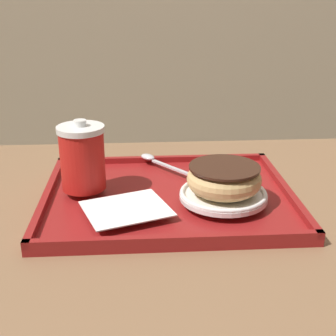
% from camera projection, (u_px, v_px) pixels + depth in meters
% --- Properties ---
extents(cafe_table, '(0.95, 0.73, 0.71)m').
position_uv_depth(cafe_table, '(186.00, 281.00, 0.89)').
color(cafe_table, '#846042').
rests_on(cafe_table, ground_plane).
extents(serving_tray, '(0.44, 0.36, 0.02)m').
position_uv_depth(serving_tray, '(168.00, 197.00, 0.85)').
color(serving_tray, maroon).
rests_on(serving_tray, cafe_table).
extents(napkin_paper, '(0.16, 0.15, 0.00)m').
position_uv_depth(napkin_paper, '(126.00, 209.00, 0.77)').
color(napkin_paper, white).
rests_on(napkin_paper, serving_tray).
extents(coffee_cup_front, '(0.08, 0.08, 0.13)m').
position_uv_depth(coffee_cup_front, '(82.00, 157.00, 0.83)').
color(coffee_cup_front, red).
rests_on(coffee_cup_front, serving_tray).
extents(plate_with_chocolate_donut, '(0.15, 0.15, 0.01)m').
position_uv_depth(plate_with_chocolate_donut, '(223.00, 194.00, 0.80)').
color(plate_with_chocolate_donut, white).
rests_on(plate_with_chocolate_donut, serving_tray).
extents(donut_chocolate_glazed, '(0.13, 0.13, 0.05)m').
position_uv_depth(donut_chocolate_glazed, '(224.00, 178.00, 0.79)').
color(donut_chocolate_glazed, '#DBB270').
rests_on(donut_chocolate_glazed, plate_with_chocolate_donut).
extents(spoon, '(0.11, 0.13, 0.01)m').
position_uv_depth(spoon, '(156.00, 161.00, 0.97)').
color(spoon, silver).
rests_on(spoon, serving_tray).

